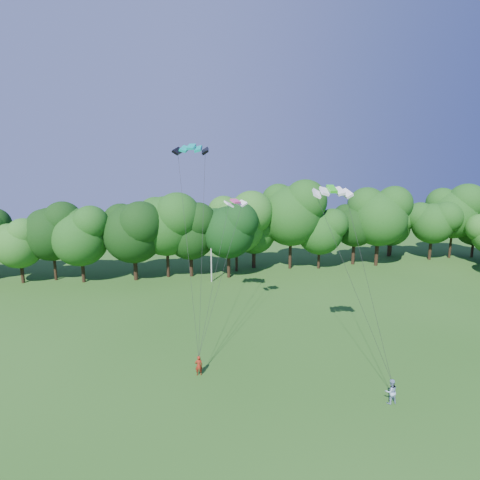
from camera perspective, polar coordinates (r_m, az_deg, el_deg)
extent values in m
plane|color=#215016|center=(24.74, 9.19, -27.43)|extent=(160.00, 160.00, 0.00)
cylinder|color=#ACACA3|center=(50.31, -4.40, -2.47)|extent=(0.18, 0.18, 7.12)
cube|color=#ACACA3|center=(49.63, -4.46, 1.32)|extent=(1.41, 0.39, 0.08)
imported|color=maroon|center=(29.61, -6.30, -18.48)|extent=(0.57, 0.38, 1.55)
imported|color=#97AFD1|center=(28.31, 22.00, -20.60)|extent=(0.83, 0.65, 1.71)
cube|color=#05A095|center=(33.16, -7.43, 13.91)|extent=(3.24, 2.15, 0.60)
cube|color=green|center=(26.22, 13.81, 7.57)|extent=(2.71, 1.53, 0.52)
cube|color=#CC3883|center=(34.33, -0.72, 5.96)|extent=(2.23, 1.54, 0.38)
cylinder|color=black|center=(52.50, -1.73, -3.65)|extent=(0.41, 0.41, 3.96)
ellipsoid|color=black|center=(51.42, -1.77, 1.99)|extent=(7.92, 7.92, 8.64)
cylinder|color=#372316|center=(70.76, 21.95, -0.86)|extent=(0.41, 0.41, 3.30)
ellipsoid|color=#2B681F|center=(70.04, 22.21, 2.62)|extent=(6.60, 6.60, 7.20)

